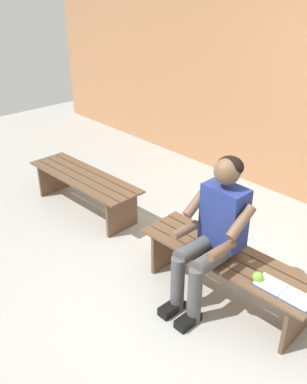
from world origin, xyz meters
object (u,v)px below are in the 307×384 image
(person_seated, at_px, (213,230))
(apple, at_px, (258,277))
(bench_near, at_px, (226,266))
(bench_far, at_px, (84,184))
(book_open, at_px, (284,292))

(person_seated, distance_m, apple, 0.47)
(bench_near, height_order, apple, apple)
(person_seated, xyz_separation_m, apple, (-0.42, -0.01, -0.21))
(bench_far, distance_m, book_open, 2.53)
(bench_near, xyz_separation_m, book_open, (-0.54, 0.06, 0.11))
(bench_near, distance_m, book_open, 0.55)
(person_seated, height_order, apple, person_seated)
(bench_far, xyz_separation_m, apple, (-2.34, 0.09, 0.14))
(person_seated, bearing_deg, apple, -179.12)
(bench_far, distance_m, person_seated, 1.95)
(bench_near, bearing_deg, book_open, 173.89)
(book_open, bearing_deg, apple, 7.52)
(person_seated, relative_size, apple, 15.20)
(book_open, bearing_deg, bench_near, -8.60)
(bench_far, relative_size, person_seated, 1.23)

